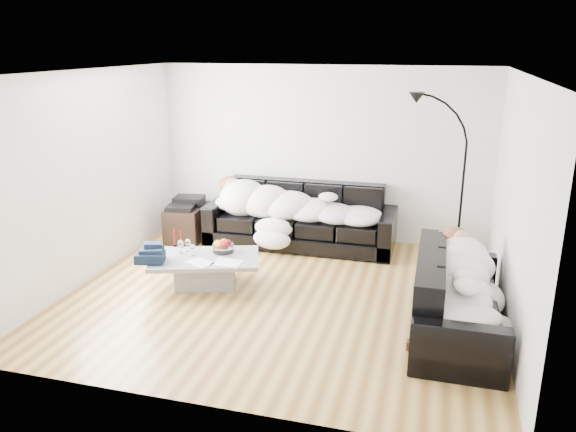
% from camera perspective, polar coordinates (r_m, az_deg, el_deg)
% --- Properties ---
extents(ground, '(5.00, 5.00, 0.00)m').
position_cam_1_polar(ground, '(6.82, -0.67, -7.97)').
color(ground, olive).
rests_on(ground, ground).
extents(wall_back, '(5.00, 0.02, 2.60)m').
position_cam_1_polar(wall_back, '(8.51, 3.48, 6.33)').
color(wall_back, silver).
rests_on(wall_back, ground).
extents(wall_left, '(0.02, 4.50, 2.60)m').
position_cam_1_polar(wall_left, '(7.44, -19.60, 3.78)').
color(wall_left, silver).
rests_on(wall_left, ground).
extents(wall_right, '(0.02, 4.50, 2.60)m').
position_cam_1_polar(wall_right, '(6.20, 22.12, 0.95)').
color(wall_right, silver).
rests_on(wall_right, ground).
extents(ceiling, '(5.00, 5.00, 0.00)m').
position_cam_1_polar(ceiling, '(6.18, -0.76, 14.42)').
color(ceiling, white).
rests_on(ceiling, ground).
extents(sofa_back, '(2.77, 0.96, 0.90)m').
position_cam_1_polar(sofa_back, '(8.29, 1.25, 0.02)').
color(sofa_back, black).
rests_on(sofa_back, ground).
extents(sofa_right, '(0.87, 2.04, 0.82)m').
position_cam_1_polar(sofa_right, '(6.10, 16.95, -7.66)').
color(sofa_right, black).
rests_on(sofa_right, ground).
extents(sleeper_back, '(2.34, 0.81, 0.47)m').
position_cam_1_polar(sleeper_back, '(8.18, 1.17, 1.27)').
color(sleeper_back, white).
rests_on(sleeper_back, sofa_back).
extents(sleeper_right, '(0.74, 1.74, 0.43)m').
position_cam_1_polar(sleeper_right, '(6.01, 17.14, -5.75)').
color(sleeper_right, white).
rests_on(sleeper_right, sofa_right).
extents(teal_cushion, '(0.42, 0.38, 0.20)m').
position_cam_1_polar(teal_cushion, '(6.57, 16.57, -2.92)').
color(teal_cushion, '#0C5752').
rests_on(teal_cushion, sofa_right).
extents(coffee_table, '(1.48, 1.13, 0.38)m').
position_cam_1_polar(coffee_table, '(7.05, -8.39, -5.58)').
color(coffee_table, '#939699').
rests_on(coffee_table, ground).
extents(fruit_bowl, '(0.28, 0.28, 0.17)m').
position_cam_1_polar(fruit_bowl, '(7.09, -6.60, -3.01)').
color(fruit_bowl, white).
rests_on(fruit_bowl, coffee_table).
extents(wine_glass_a, '(0.09, 0.09, 0.17)m').
position_cam_1_polar(wine_glass_a, '(7.16, -10.14, -2.95)').
color(wine_glass_a, white).
rests_on(wine_glass_a, coffee_table).
extents(wine_glass_b, '(0.08, 0.08, 0.17)m').
position_cam_1_polar(wine_glass_b, '(7.13, -10.84, -3.08)').
color(wine_glass_b, white).
rests_on(wine_glass_b, coffee_table).
extents(wine_glass_c, '(0.08, 0.08, 0.15)m').
position_cam_1_polar(wine_glass_c, '(7.00, -9.68, -3.46)').
color(wine_glass_c, white).
rests_on(wine_glass_c, coffee_table).
extents(candle_left, '(0.05, 0.05, 0.23)m').
position_cam_1_polar(candle_left, '(7.36, -11.47, -2.19)').
color(candle_left, maroon).
rests_on(candle_left, coffee_table).
extents(candle_right, '(0.05, 0.05, 0.23)m').
position_cam_1_polar(candle_right, '(7.33, -10.84, -2.29)').
color(candle_right, maroon).
rests_on(candle_right, coffee_table).
extents(newspaper_a, '(0.36, 0.28, 0.01)m').
position_cam_1_polar(newspaper_a, '(6.76, -6.18, -4.72)').
color(newspaper_a, silver).
rests_on(newspaper_a, coffee_table).
extents(newspaper_b, '(0.37, 0.33, 0.01)m').
position_cam_1_polar(newspaper_b, '(6.80, -8.89, -4.69)').
color(newspaper_b, silver).
rests_on(newspaper_b, coffee_table).
extents(navy_jacket, '(0.39, 0.34, 0.18)m').
position_cam_1_polar(navy_jacket, '(6.93, -13.61, -3.13)').
color(navy_jacket, black).
rests_on(navy_jacket, coffee_table).
extents(shoes, '(0.50, 0.41, 0.10)m').
position_cam_1_polar(shoes, '(5.86, 14.09, -12.45)').
color(shoes, '#472311').
rests_on(shoes, ground).
extents(av_cabinet, '(0.57, 0.79, 0.52)m').
position_cam_1_polar(av_cabinet, '(8.75, -10.18, -0.66)').
color(av_cabinet, black).
rests_on(av_cabinet, ground).
extents(stereo, '(0.49, 0.40, 0.13)m').
position_cam_1_polar(stereo, '(8.66, -10.30, 1.38)').
color(stereo, black).
rests_on(stereo, av_cabinet).
extents(floor_lamp, '(0.78, 0.46, 2.01)m').
position_cam_1_polar(floor_lamp, '(7.98, 17.30, 2.66)').
color(floor_lamp, black).
rests_on(floor_lamp, ground).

